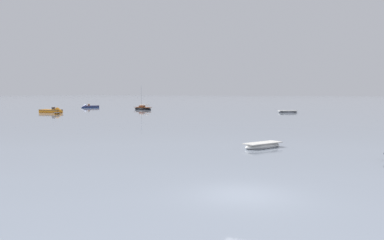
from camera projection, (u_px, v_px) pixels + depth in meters
ground_plane at (243, 194)px, 16.57m from camera, size 800.00×800.00×0.00m
sailboat_moored_0 at (143, 109)px, 95.19m from camera, size 5.70×2.65×6.15m
motorboat_moored_0 at (54, 112)px, 81.14m from camera, size 5.59×2.63×1.84m
rowboat_moored_3 at (57, 114)px, 75.32m from camera, size 3.01×2.84×0.49m
rowboat_moored_4 at (263, 146)px, 30.43m from camera, size 2.57×3.74×0.56m
rowboat_moored_5 at (288, 112)px, 81.58m from camera, size 4.13×3.58×0.65m
motorboat_moored_1 at (88, 107)px, 106.59m from camera, size 3.87×4.90×1.63m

